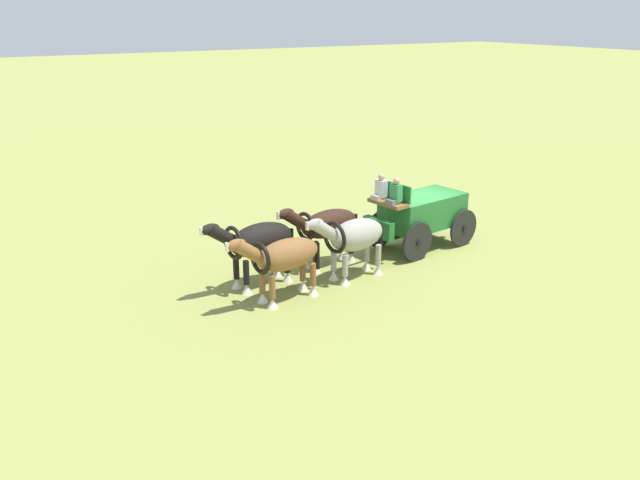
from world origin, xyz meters
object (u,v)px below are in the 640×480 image
(show_wagon, at_px, (420,213))
(draft_horse_lead_near, at_px, (283,257))
(draft_horse_rear_near, at_px, (353,237))
(draft_horse_lead_off, at_px, (258,242))
(draft_horse_rear_off, at_px, (326,226))

(show_wagon, distance_m, draft_horse_lead_near, 6.27)
(draft_horse_rear_near, xyz_separation_m, draft_horse_lead_off, (2.74, -0.95, 0.06))
(draft_horse_rear_near, xyz_separation_m, draft_horse_rear_off, (0.18, -1.29, 0.02))
(draft_horse_rear_near, distance_m, draft_horse_lead_off, 2.90)
(draft_horse_rear_near, bearing_deg, draft_horse_rear_off, -81.88)
(draft_horse_rear_off, bearing_deg, show_wagon, 177.44)
(draft_horse_lead_off, bearing_deg, draft_horse_lead_near, 96.84)
(draft_horse_rear_off, bearing_deg, draft_horse_lead_off, 7.57)
(draft_horse_rear_off, xyz_separation_m, draft_horse_lead_near, (2.41, 1.63, -0.05))
(draft_horse_rear_off, xyz_separation_m, draft_horse_lead_off, (2.56, 0.34, 0.04))
(draft_horse_rear_near, distance_m, draft_horse_lead_near, 2.61)
(show_wagon, height_order, draft_horse_lead_near, show_wagon)
(draft_horse_rear_off, bearing_deg, draft_horse_lead_near, 34.14)
(draft_horse_rear_near, bearing_deg, draft_horse_lead_near, 7.57)
(show_wagon, relative_size, draft_horse_rear_off, 1.87)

